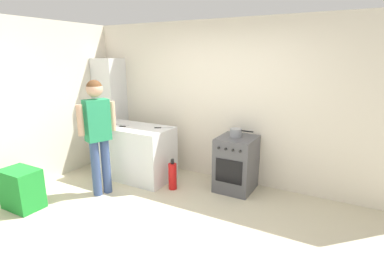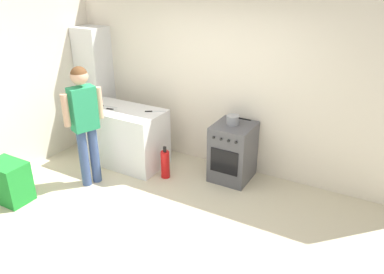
{
  "view_description": "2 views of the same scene",
  "coord_description": "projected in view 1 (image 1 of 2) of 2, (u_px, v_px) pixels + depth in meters",
  "views": [
    {
      "loc": [
        1.88,
        -2.57,
        2.04
      ],
      "look_at": [
        -0.0,
        0.8,
        0.99
      ],
      "focal_mm": 28.0,
      "sensor_mm": 36.0,
      "label": 1
    },
    {
      "loc": [
        2.21,
        -2.96,
        2.86
      ],
      "look_at": [
        0.09,
        0.83,
        0.9
      ],
      "focal_mm": 35.0,
      "sensor_mm": 36.0,
      "label": 2
    }
  ],
  "objects": [
    {
      "name": "recycling_crate_lower",
      "position": [
        23.0,
        198.0,
        4.14
      ],
      "size": [
        0.52,
        0.36,
        0.28
      ],
      "primitive_type": "cube",
      "color": "#1E842D",
      "rests_on": "ground"
    },
    {
      "name": "larder_cabinet",
      "position": [
        111.0,
        111.0,
        5.82
      ],
      "size": [
        0.48,
        0.44,
        2.0
      ],
      "primitive_type": "cube",
      "color": "silver",
      "rests_on": "ground"
    },
    {
      "name": "knife_chef",
      "position": [
        163.0,
        128.0,
        4.9
      ],
      "size": [
        0.28,
        0.18,
        0.01
      ],
      "color": "silver",
      "rests_on": "counter_unit"
    },
    {
      "name": "knife_bread",
      "position": [
        119.0,
        125.0,
        5.11
      ],
      "size": [
        0.35,
        0.09,
        0.01
      ],
      "color": "silver",
      "rests_on": "counter_unit"
    },
    {
      "name": "ground_plane",
      "position": [
        160.0,
        232.0,
        3.59
      ],
      "size": [
        8.0,
        8.0,
        0.0
      ],
      "primitive_type": "plane",
      "color": "beige"
    },
    {
      "name": "recycling_crate_upper",
      "position": [
        20.0,
        179.0,
        4.06
      ],
      "size": [
        0.52,
        0.36,
        0.28
      ],
      "primitive_type": "cube",
      "color": "#1E842D",
      "rests_on": "recycling_crate_lower"
    },
    {
      "name": "side_wall_left",
      "position": [
        39.0,
        104.0,
        4.81
      ],
      "size": [
        0.1,
        3.1,
        2.6
      ],
      "primitive_type": "cube",
      "color": "silver",
      "rests_on": "ground"
    },
    {
      "name": "person",
      "position": [
        98.0,
        127.0,
        4.33
      ],
      "size": [
        0.31,
        0.54,
        1.72
      ],
      "color": "#384C7A",
      "rests_on": "ground"
    },
    {
      "name": "oven_left",
      "position": [
        236.0,
        164.0,
        4.64
      ],
      "size": [
        0.55,
        0.62,
        0.85
      ],
      "color": "#4C4C51",
      "rests_on": "ground"
    },
    {
      "name": "fire_extinguisher",
      "position": [
        173.0,
        176.0,
        4.7
      ],
      "size": [
        0.13,
        0.13,
        0.5
      ],
      "color": "red",
      "rests_on": "ground"
    },
    {
      "name": "back_wall",
      "position": [
        226.0,
        103.0,
        4.89
      ],
      "size": [
        6.0,
        0.1,
        2.6
      ],
      "primitive_type": "cube",
      "color": "silver",
      "rests_on": "ground"
    },
    {
      "name": "pot",
      "position": [
        236.0,
        133.0,
        4.55
      ],
      "size": [
        0.36,
        0.18,
        0.13
      ],
      "color": "gray",
      "rests_on": "oven_left"
    },
    {
      "name": "counter_unit",
      "position": [
        135.0,
        152.0,
        5.11
      ],
      "size": [
        1.3,
        0.7,
        0.9
      ],
      "primitive_type": "cube",
      "color": "silver",
      "rests_on": "ground"
    },
    {
      "name": "knife_paring",
      "position": [
        121.0,
        126.0,
        5.01
      ],
      "size": [
        0.21,
        0.06,
        0.01
      ],
      "color": "silver",
      "rests_on": "counter_unit"
    }
  ]
}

